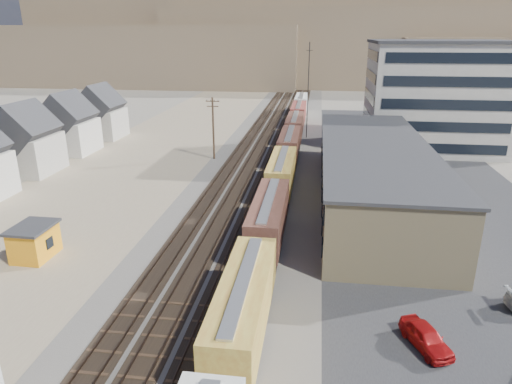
# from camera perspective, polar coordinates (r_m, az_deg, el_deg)

# --- Properties ---
(ground) EXTENTS (300.00, 300.00, 0.00)m
(ground) POSITION_cam_1_polar(r_m,az_deg,el_deg) (35.87, -6.78, -14.09)
(ground) COLOR #6B6356
(ground) RESTS_ON ground
(ballast_bed) EXTENTS (18.00, 200.00, 0.06)m
(ballast_bed) POSITION_cam_1_polar(r_m,az_deg,el_deg) (81.69, 1.86, 5.42)
(ballast_bed) COLOR #4C4742
(ballast_bed) RESTS_ON ground
(dirt_yard) EXTENTS (24.00, 180.00, 0.03)m
(dirt_yard) POSITION_cam_1_polar(r_m,az_deg,el_deg) (76.94, -13.97, 3.96)
(dirt_yard) COLOR #84725B
(dirt_yard) RESTS_ON ground
(asphalt_lot) EXTENTS (26.00, 120.00, 0.04)m
(asphalt_lot) POSITION_cam_1_polar(r_m,az_deg,el_deg) (68.27, 19.17, 1.51)
(asphalt_lot) COLOR #232326
(asphalt_lot) RESTS_ON ground
(rail_tracks) EXTENTS (11.40, 200.00, 0.24)m
(rail_tracks) POSITION_cam_1_polar(r_m,az_deg,el_deg) (81.73, 1.47, 5.49)
(rail_tracks) COLOR black
(rail_tracks) RESTS_ON ground
(freight_train) EXTENTS (3.00, 119.74, 4.46)m
(freight_train) POSITION_cam_1_polar(r_m,az_deg,el_deg) (65.71, 3.77, 4.42)
(freight_train) COLOR black
(freight_train) RESTS_ON ground
(warehouse) EXTENTS (12.40, 40.40, 7.25)m
(warehouse) POSITION_cam_1_polar(r_m,az_deg,el_deg) (56.64, 14.44, 2.28)
(warehouse) COLOR tan
(warehouse) RESTS_ON ground
(office_tower) EXTENTS (22.60, 18.60, 18.45)m
(office_tower) POSITION_cam_1_polar(r_m,az_deg,el_deg) (86.78, 21.35, 11.17)
(office_tower) COLOR #9E998E
(office_tower) RESTS_ON ground
(utility_pole_north) EXTENTS (2.20, 0.32, 10.00)m
(utility_pole_north) POSITION_cam_1_polar(r_m,az_deg,el_deg) (74.20, -5.36, 8.09)
(utility_pole_north) COLOR #382619
(utility_pole_north) RESTS_ON ground
(radio_mast) EXTENTS (1.20, 0.16, 18.00)m
(radio_mast) POSITION_cam_1_polar(r_m,az_deg,el_deg) (89.53, 6.52, 12.46)
(radio_mast) COLOR black
(radio_mast) RESTS_ON ground
(hills_north) EXTENTS (265.00, 80.00, 32.00)m
(hills_north) POSITION_cam_1_polar(r_m,az_deg,el_deg) (197.04, 5.71, 17.64)
(hills_north) COLOR brown
(hills_north) RESTS_ON ground
(maintenance_shed) EXTENTS (3.37, 4.34, 3.15)m
(maintenance_shed) POSITION_cam_1_polar(r_m,az_deg,el_deg) (46.58, -25.96, -5.57)
(maintenance_shed) COLOR orange
(maintenance_shed) RESTS_ON ground
(parked_car_red) EXTENTS (3.33, 4.74, 1.50)m
(parked_car_red) POSITION_cam_1_polar(r_m,az_deg,el_deg) (33.33, 20.49, -16.69)
(parked_car_red) COLOR #990E0F
(parked_car_red) RESTS_ON ground
(parked_car_blue) EXTENTS (6.54, 5.67, 1.67)m
(parked_car_blue) POSITION_cam_1_polar(r_m,az_deg,el_deg) (77.27, 17.84, 4.30)
(parked_car_blue) COLOR navy
(parked_car_blue) RESTS_ON ground
(parked_car_far) EXTENTS (2.47, 4.54, 1.46)m
(parked_car_far) POSITION_cam_1_polar(r_m,az_deg,el_deg) (84.92, 19.76, 5.31)
(parked_car_far) COLOR white
(parked_car_far) RESTS_ON ground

